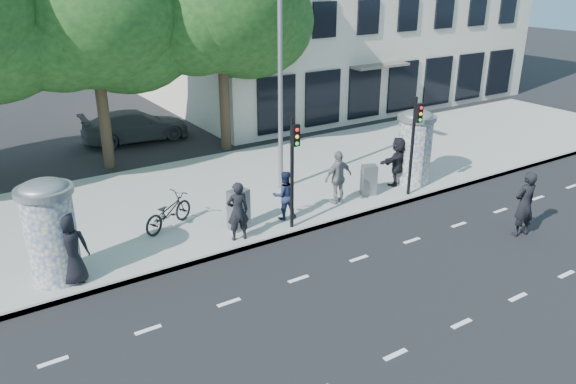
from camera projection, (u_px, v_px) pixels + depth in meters
ground at (394, 281)px, 14.31m from camera, size 120.00×120.00×0.00m
sidewalk at (250, 188)px, 20.12m from camera, size 40.00×8.00×0.15m
curb at (314, 228)px, 17.05m from camera, size 40.00×0.10×0.16m
lane_dash_near at (462, 324)px, 12.59m from camera, size 32.00×0.12×0.01m
lane_dash_far at (359, 259)px, 15.40m from camera, size 32.00×0.12×0.01m
ad_column_left at (50, 229)px, 13.62m from camera, size 1.36×1.36×2.65m
ad_column_right at (415, 145)px, 20.01m from camera, size 1.36×1.36×2.65m
traffic_pole_near at (293, 162)px, 16.13m from camera, size 0.22×0.31×3.40m
traffic_pole_far at (414, 136)px, 18.54m from camera, size 0.22×0.31×3.40m
street_lamp at (281, 55)px, 18.09m from camera, size 0.25×0.93×8.00m
tree_near_left at (90, 8)px, 20.18m from camera, size 6.80×6.80×8.97m
ped_a at (69, 248)px, 13.61m from camera, size 1.02×0.75×1.90m
ped_b at (238, 211)px, 15.85m from camera, size 0.71×0.54×1.75m
ped_c at (284, 195)px, 17.23m from camera, size 0.88×0.77×1.55m
ped_e at (338, 177)px, 18.33m from camera, size 1.07×0.63×1.80m
ped_f at (398, 161)px, 19.92m from camera, size 1.73×0.98×1.76m
man_road at (525, 204)px, 16.40m from camera, size 0.79×0.57×1.99m
bicycle at (168, 212)px, 16.71m from camera, size 1.47×2.02×1.01m
cabinet_left at (239, 209)px, 16.63m from camera, size 0.68×0.57×1.22m
cabinet_right at (369, 180)px, 19.15m from camera, size 0.60×0.53×1.05m
car_right at (135, 125)px, 25.65m from camera, size 2.32×4.92×1.39m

